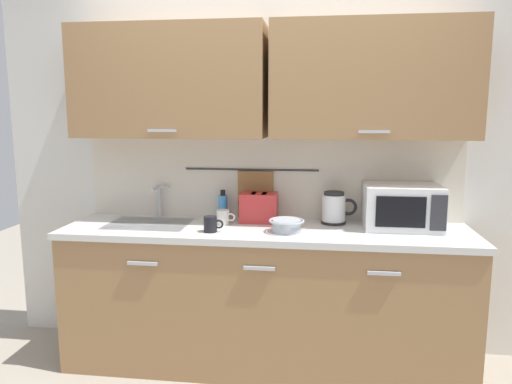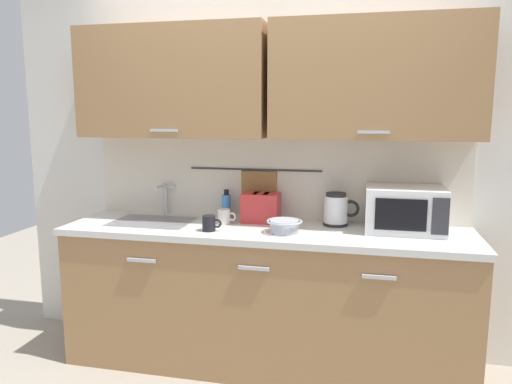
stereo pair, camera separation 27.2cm
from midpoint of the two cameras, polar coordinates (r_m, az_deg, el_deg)
The scene contains 10 objects.
counter_unit at distance 3.16m, azimuth -1.61°, elevation -12.08°, with size 2.53×0.64×0.90m.
back_wall_assembly at distance 3.17m, azimuth -0.86°, elevation 7.74°, with size 3.70×0.41×2.50m.
sink_faucet at distance 3.41m, azimuth -13.61°, elevation -0.50°, with size 0.09×0.17×0.22m.
microwave at distance 3.09m, azimuth 14.36°, elevation -1.69°, with size 0.46×0.35×0.27m.
electric_kettle at distance 3.14m, azimuth 6.74°, elevation -1.91°, with size 0.23×0.16×0.21m.
dish_soap_bottle at distance 3.29m, azimuth -6.26°, elevation -1.67°, with size 0.06×0.06×0.20m.
mug_near_sink at distance 2.94m, azimuth -7.97°, elevation -3.78°, with size 0.12×0.08×0.09m.
mixing_bowl at distance 2.91m, azimuth 0.93°, elevation -3.89°, with size 0.21×0.21×0.08m.
toaster at distance 3.18m, azimuth -2.10°, elevation -1.82°, with size 0.26×0.17×0.19m.
mug_by_kettle at distance 3.12m, azimuth -6.34°, elevation -2.98°, with size 0.12×0.08×0.09m.
Camera 1 is at (0.32, -2.63, 1.61)m, focal length 34.13 mm.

